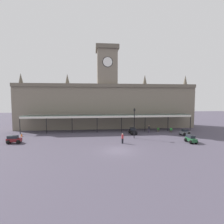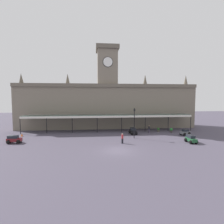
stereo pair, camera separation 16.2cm
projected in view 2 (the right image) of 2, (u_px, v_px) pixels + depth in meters
name	position (u px, v px, depth m)	size (l,w,h in m)	color
ground_plane	(118.00, 151.00, 24.95)	(140.00, 140.00, 0.00)	#494352
station_building	(107.00, 103.00, 44.74)	(43.30, 6.57, 20.08)	slate
entrance_canopy	(109.00, 115.00, 39.48)	(37.25, 3.26, 3.69)	#38564C
car_green_estate	(191.00, 139.00, 29.37)	(1.57, 2.27, 1.27)	#1E512D
car_grey_sedan	(185.00, 133.00, 35.45)	(2.23, 1.97, 1.19)	slate
car_black_estate	(133.00, 131.00, 36.51)	(1.63, 2.30, 1.27)	black
car_maroon_estate	(14.00, 140.00, 29.09)	(2.27, 1.58, 1.27)	maroon
pedestrian_crossing_forecourt	(122.00, 138.00, 28.87)	(0.34, 0.34, 1.67)	black
pedestrian_near_entrance	(149.00, 129.00, 37.55)	(0.37, 0.34, 1.67)	#3F384C
victorian_lamppost	(134.00, 120.00, 32.39)	(0.30, 0.30, 5.60)	black
traffic_cone	(22.00, 135.00, 34.35)	(0.40, 0.40, 0.55)	orange
planter_forecourt_centre	(158.00, 130.00, 38.75)	(0.60, 0.60, 0.96)	#47423D
planter_by_canopy	(171.00, 130.00, 38.22)	(0.60, 0.60, 0.96)	#47423D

